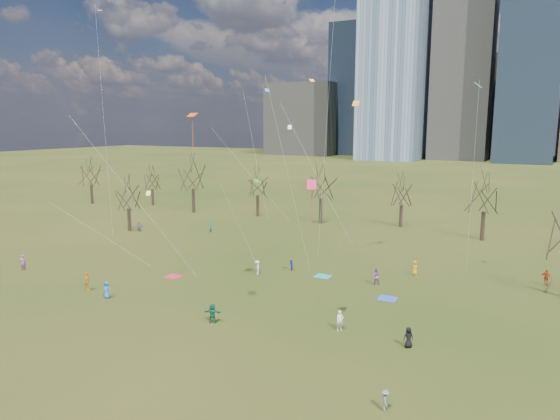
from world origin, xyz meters
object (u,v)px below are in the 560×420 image
at_px(blanket_navy, 387,299).
at_px(person_0, 107,290).
at_px(person_1, 340,321).
at_px(person_4, 87,282).
at_px(blanket_teal, 323,276).
at_px(blanket_crimson, 173,276).

relative_size(blanket_navy, person_0, 1.03).
bearing_deg(person_1, blanket_navy, 36.09).
xyz_separation_m(blanket_navy, person_4, (-25.89, -10.71, 0.89)).
height_order(blanket_teal, blanket_navy, same).
distance_m(blanket_crimson, person_0, 8.00).
relative_size(blanket_navy, blanket_crimson, 1.00).
xyz_separation_m(blanket_crimson, person_1, (20.07, -5.11, 0.78)).
height_order(blanket_navy, person_1, person_1).
bearing_deg(person_1, blanket_teal, 72.82).
height_order(blanket_navy, person_0, person_0).
height_order(blanket_teal, person_1, person_1).
relative_size(blanket_teal, blanket_navy, 1.00).
bearing_deg(blanket_crimson, person_4, -121.34).
xyz_separation_m(blanket_teal, blanket_navy, (7.72, -3.58, 0.00)).
distance_m(blanket_navy, person_0, 25.39).
height_order(blanket_teal, blanket_crimson, same).
xyz_separation_m(person_1, person_4, (-24.47, -2.12, 0.11)).
xyz_separation_m(blanket_teal, person_1, (6.31, -12.17, 0.78)).
distance_m(blanket_teal, blanket_navy, 8.51).
height_order(person_1, person_4, person_4).
relative_size(person_1, person_4, 0.88).
bearing_deg(blanket_navy, person_4, -157.52).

